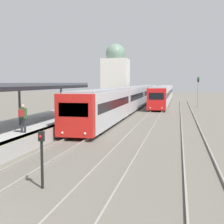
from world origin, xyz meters
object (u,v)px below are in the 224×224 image
object	(u,v)px
train_near	(136,96)
signal_mast_far	(198,88)
person_on_platform	(23,116)
train_far	(164,93)
signal_post_near	(42,154)

from	to	relation	value
train_near	signal_mast_far	xyz separation A→B (m)	(9.45, 0.12, 1.15)
person_on_platform	signal_mast_far	bearing A→B (deg)	69.98
train_far	signal_mast_far	world-z (taller)	signal_mast_far
train_near	signal_mast_far	size ratio (longest dim) A/B	12.81
train_near	signal_mast_far	distance (m)	9.52
train_near	train_far	world-z (taller)	train_near
train_near	train_far	xyz separation A→B (m)	(3.81, 11.88, -0.01)
train_near	signal_post_near	bearing A→B (deg)	-87.27
person_on_platform	signal_mast_far	xyz separation A→B (m)	(11.70, 32.13, 1.04)
train_near	signal_post_near	size ratio (longest dim) A/B	28.13
train_near	signal_post_near	world-z (taller)	train_near
person_on_platform	train_near	size ratio (longest dim) A/B	0.03
person_on_platform	train_near	world-z (taller)	train_near
person_on_platform	train_far	distance (m)	44.31
person_on_platform	signal_post_near	bearing A→B (deg)	-57.07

